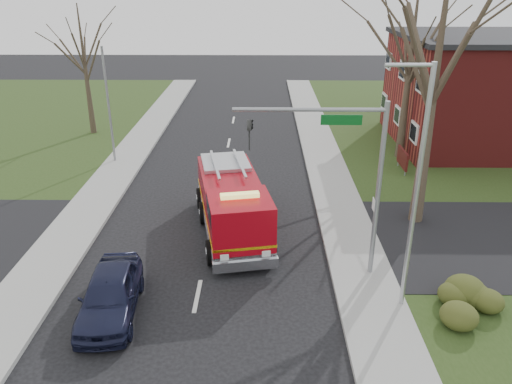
{
  "coord_description": "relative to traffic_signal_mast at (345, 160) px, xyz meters",
  "views": [
    {
      "loc": [
        2.31,
        -15.0,
        10.62
      ],
      "look_at": [
        2.06,
        4.88,
        2.0
      ],
      "focal_mm": 35.0,
      "sensor_mm": 36.0,
      "label": 1
    }
  ],
  "objects": [
    {
      "name": "bare_tree_near",
      "position": [
        4.29,
        4.5,
        2.71
      ],
      "size": [
        6.0,
        6.0,
        12.0
      ],
      "color": "#3C2F23",
      "rests_on": "ground"
    },
    {
      "name": "streetlight_pole",
      "position": [
        1.93,
        -2.0,
        -0.16
      ],
      "size": [
        1.48,
        0.16,
        8.4
      ],
      "color": "#B7BABF",
      "rests_on": "ground"
    },
    {
      "name": "bare_tree_far",
      "position": [
        5.79,
        13.5,
        1.78
      ],
      "size": [
        5.25,
        5.25,
        10.5
      ],
      "color": "#3C2F23",
      "rests_on": "ground"
    },
    {
      "name": "ground",
      "position": [
        -5.21,
        -1.5,
        -4.71
      ],
      "size": [
        120.0,
        120.0,
        0.0
      ],
      "primitive_type": "plane",
      "color": "black",
      "rests_on": "ground"
    },
    {
      "name": "traffic_signal_mast",
      "position": [
        0.0,
        0.0,
        0.0
      ],
      "size": [
        5.29,
        0.18,
        6.8
      ],
      "color": "gray",
      "rests_on": "ground"
    },
    {
      "name": "health_center_sign",
      "position": [
        5.29,
        11.0,
        -3.83
      ],
      "size": [
        0.12,
        2.0,
        1.4
      ],
      "color": "#41100F",
      "rests_on": "ground"
    },
    {
      "name": "utility_pole_far",
      "position": [
        -12.01,
        12.5,
        -1.21
      ],
      "size": [
        0.14,
        0.14,
        7.0
      ],
      "primitive_type": "cylinder",
      "color": "gray",
      "rests_on": "ground"
    },
    {
      "name": "hedge_corner",
      "position": [
        3.79,
        -2.5,
        -4.13
      ],
      "size": [
        2.8,
        2.0,
        0.9
      ],
      "primitive_type": "ellipsoid",
      "color": "#2D3A15",
      "rests_on": "lawn_right"
    },
    {
      "name": "parked_car_maroon",
      "position": [
        -8.01,
        -2.5,
        -3.94
      ],
      "size": [
        2.22,
        4.67,
        1.54
      ],
      "primitive_type": "imported",
      "rotation": [
        0.0,
        0.0,
        0.09
      ],
      "color": "#161931",
      "rests_on": "ground"
    },
    {
      "name": "bare_tree_left",
      "position": [
        -15.21,
        18.5,
        0.86
      ],
      "size": [
        4.5,
        4.5,
        9.0
      ],
      "color": "#3C2F23",
      "rests_on": "ground"
    },
    {
      "name": "fire_engine",
      "position": [
        -4.18,
        3.31,
        -3.37
      ],
      "size": [
        3.93,
        7.66,
        2.95
      ],
      "rotation": [
        0.0,
        0.0,
        0.19
      ],
      "color": "#A00712",
      "rests_on": "ground"
    },
    {
      "name": "sidewalk_left",
      "position": [
        -11.41,
        -1.5,
        -4.63
      ],
      "size": [
        2.4,
        80.0,
        0.15
      ],
      "primitive_type": "cube",
      "color": "#9F9F9A",
      "rests_on": "ground"
    },
    {
      "name": "sidewalk_right",
      "position": [
        0.99,
        -1.5,
        -4.63
      ],
      "size": [
        2.4,
        80.0,
        0.15
      ],
      "primitive_type": "cube",
      "color": "#9F9F9A",
      "rests_on": "ground"
    }
  ]
}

